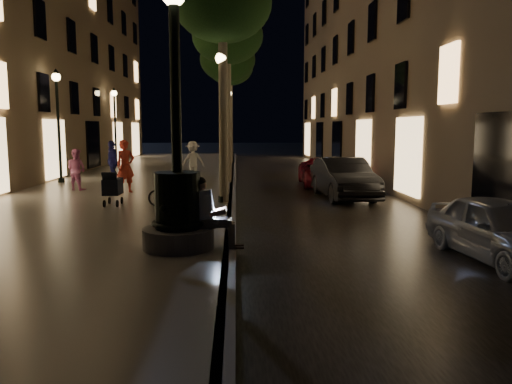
{
  "coord_description": "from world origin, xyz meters",
  "views": [
    {
      "loc": [
        0.15,
        -7.66,
        2.56
      ],
      "look_at": [
        0.57,
        3.0,
        1.17
      ],
      "focal_mm": 35.0,
      "sensor_mm": 36.0,
      "label": 1
    }
  ],
  "objects_px": {
    "pedestrian_red": "(126,166)",
    "bicycle": "(173,193)",
    "lamp_curb_d": "(230,119)",
    "lamp_curb_b": "(227,113)",
    "tree_near": "(222,4)",
    "tree_far": "(230,68)",
    "stroller": "(113,187)",
    "car_second": "(343,178)",
    "lamp_left_b": "(58,111)",
    "fountain_lamppost": "(178,197)",
    "seated_man_laptop": "(209,211)",
    "lamp_curb_c": "(229,116)",
    "tree_second": "(228,37)",
    "pedestrian_white": "(193,161)",
    "pedestrian_blue": "(112,162)",
    "tree_third": "(228,60)",
    "lamp_left_c": "(115,116)",
    "lamp_curb_a": "(222,105)",
    "car_third": "(325,172)",
    "pedestrian_pink": "(76,170)",
    "car_front": "(501,229)"
  },
  "relations": [
    {
      "from": "tree_near",
      "to": "lamp_curb_c",
      "type": "relative_size",
      "value": 1.52
    },
    {
      "from": "lamp_curb_d",
      "to": "lamp_curb_a",
      "type": "bearing_deg",
      "value": -90.0
    },
    {
      "from": "lamp_left_b",
      "to": "pedestrian_red",
      "type": "bearing_deg",
      "value": -44.68
    },
    {
      "from": "pedestrian_blue",
      "to": "car_second",
      "type": "bearing_deg",
      "value": 37.62
    },
    {
      "from": "seated_man_laptop",
      "to": "lamp_curb_b",
      "type": "bearing_deg",
      "value": 89.65
    },
    {
      "from": "car_front",
      "to": "tree_third",
      "type": "bearing_deg",
      "value": 100.91
    },
    {
      "from": "tree_near",
      "to": "bicycle",
      "type": "xyz_separation_m",
      "value": [
        -1.5,
        -0.82,
        -5.64
      ]
    },
    {
      "from": "tree_second",
      "to": "bicycle",
      "type": "bearing_deg",
      "value": -102.78
    },
    {
      "from": "lamp_left_b",
      "to": "pedestrian_pink",
      "type": "relative_size",
      "value": 3.08
    },
    {
      "from": "lamp_curb_b",
      "to": "bicycle",
      "type": "height_order",
      "value": "lamp_curb_b"
    },
    {
      "from": "lamp_curb_d",
      "to": "lamp_left_b",
      "type": "distance_m",
      "value": 19.35
    },
    {
      "from": "tree_third",
      "to": "lamp_left_c",
      "type": "distance_m",
      "value": 8.65
    },
    {
      "from": "lamp_curb_d",
      "to": "stroller",
      "type": "height_order",
      "value": "lamp_curb_d"
    },
    {
      "from": "tree_second",
      "to": "car_second",
      "type": "xyz_separation_m",
      "value": [
        4.2,
        -3.94,
        -5.6
      ]
    },
    {
      "from": "lamp_curb_d",
      "to": "car_third",
      "type": "distance_m",
      "value": 18.79
    },
    {
      "from": "tree_near",
      "to": "tree_far",
      "type": "height_order",
      "value": "tree_far"
    },
    {
      "from": "lamp_curb_d",
      "to": "pedestrian_blue",
      "type": "distance_m",
      "value": 19.11
    },
    {
      "from": "tree_far",
      "to": "pedestrian_white",
      "type": "height_order",
      "value": "tree_far"
    },
    {
      "from": "bicycle",
      "to": "tree_third",
      "type": "bearing_deg",
      "value": -3.14
    },
    {
      "from": "tree_third",
      "to": "lamp_left_b",
      "type": "bearing_deg",
      "value": -139.8
    },
    {
      "from": "lamp_curb_a",
      "to": "lamp_curb_d",
      "type": "xyz_separation_m",
      "value": [
        0.0,
        24.0,
        0.0
      ]
    },
    {
      "from": "bicycle",
      "to": "tree_far",
      "type": "bearing_deg",
      "value": -1.34
    },
    {
      "from": "tree_second",
      "to": "car_third",
      "type": "xyz_separation_m",
      "value": [
        4.24,
        -0.1,
        -5.71
      ]
    },
    {
      "from": "lamp_left_b",
      "to": "bicycle",
      "type": "distance_m",
      "value": 9.24
    },
    {
      "from": "lamp_curb_d",
      "to": "lamp_curb_b",
      "type": "bearing_deg",
      "value": -90.0
    },
    {
      "from": "lamp_curb_c",
      "to": "tree_near",
      "type": "bearing_deg",
      "value": -89.82
    },
    {
      "from": "stroller",
      "to": "bicycle",
      "type": "relative_size",
      "value": 0.76
    },
    {
      "from": "pedestrian_pink",
      "to": "lamp_left_c",
      "type": "bearing_deg",
      "value": -60.84
    },
    {
      "from": "lamp_curb_b",
      "to": "lamp_curb_d",
      "type": "height_order",
      "value": "same"
    },
    {
      "from": "tree_near",
      "to": "tree_second",
      "type": "bearing_deg",
      "value": 89.52
    },
    {
      "from": "lamp_left_b",
      "to": "fountain_lamppost",
      "type": "bearing_deg",
      "value": -61.93
    },
    {
      "from": "lamp_curb_d",
      "to": "lamp_left_b",
      "type": "relative_size",
      "value": 1.0
    },
    {
      "from": "seated_man_laptop",
      "to": "car_second",
      "type": "xyz_separation_m",
      "value": [
        4.39,
        8.06,
        -0.2
      ]
    },
    {
      "from": "pedestrian_white",
      "to": "lamp_curb_c",
      "type": "bearing_deg",
      "value": -122.06
    },
    {
      "from": "fountain_lamppost",
      "to": "seated_man_laptop",
      "type": "distance_m",
      "value": 0.67
    },
    {
      "from": "tree_third",
      "to": "lamp_curb_a",
      "type": "height_order",
      "value": "tree_third"
    },
    {
      "from": "stroller",
      "to": "car_front",
      "type": "height_order",
      "value": "stroller"
    },
    {
      "from": "tree_near",
      "to": "tree_far",
      "type": "relative_size",
      "value": 0.97
    },
    {
      "from": "car_second",
      "to": "pedestrian_red",
      "type": "bearing_deg",
      "value": 173.41
    },
    {
      "from": "seated_man_laptop",
      "to": "bicycle",
      "type": "height_order",
      "value": "seated_man_laptop"
    },
    {
      "from": "lamp_curb_a",
      "to": "tree_far",
      "type": "bearing_deg",
      "value": 89.75
    },
    {
      "from": "car_second",
      "to": "bicycle",
      "type": "height_order",
      "value": "car_second"
    },
    {
      "from": "pedestrian_red",
      "to": "tree_second",
      "type": "bearing_deg",
      "value": 6.34
    },
    {
      "from": "lamp_curb_a",
      "to": "pedestrian_blue",
      "type": "bearing_deg",
      "value": 130.51
    },
    {
      "from": "tree_far",
      "to": "car_third",
      "type": "height_order",
      "value": "tree_far"
    },
    {
      "from": "pedestrian_red",
      "to": "bicycle",
      "type": "relative_size",
      "value": 1.26
    },
    {
      "from": "tree_near",
      "to": "stroller",
      "type": "height_order",
      "value": "tree_near"
    },
    {
      "from": "lamp_left_b",
      "to": "pedestrian_blue",
      "type": "relative_size",
      "value": 2.66
    },
    {
      "from": "lamp_left_c",
      "to": "car_second",
      "type": "xyz_separation_m",
      "value": [
        11.4,
        -13.94,
        -2.5
      ]
    },
    {
      "from": "stroller",
      "to": "pedestrian_pink",
      "type": "height_order",
      "value": "pedestrian_pink"
    }
  ]
}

